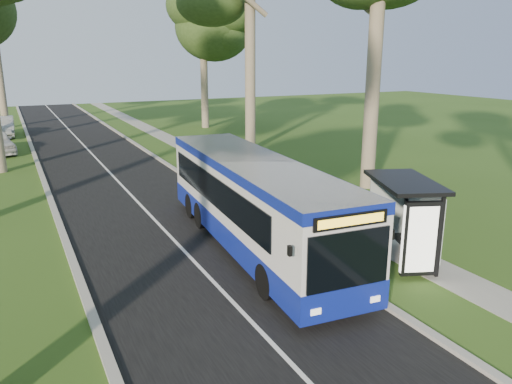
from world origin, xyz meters
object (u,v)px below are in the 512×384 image
car_silver (3,127)px  litter_bin (240,186)px  bus (254,203)px  bus_stop_sign (292,197)px  bus_shelter (417,207)px

car_silver → litter_bin: bearing=-67.0°
bus → bus_stop_sign: bearing=7.8°
car_silver → bus: bearing=-75.2°
bus → car_silver: (-7.51, 31.15, -0.79)m
bus_stop_sign → car_silver: size_ratio=0.52×
bus → car_silver: bus is taller
bus_shelter → car_silver: 36.50m
litter_bin → car_silver: car_silver is taller
litter_bin → car_silver: (-9.91, 24.81, 0.36)m
bus_stop_sign → bus_shelter: size_ratio=0.73×
bus → bus_stop_sign: size_ratio=4.58×
bus_shelter → litter_bin: bearing=119.4°
bus → bus_shelter: (3.86, -3.51, 0.29)m
bus → bus_stop_sign: 1.54m
bus_shelter → car_silver: bearing=129.1°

